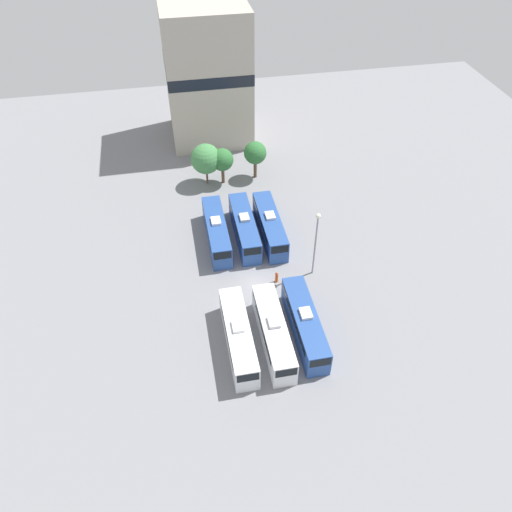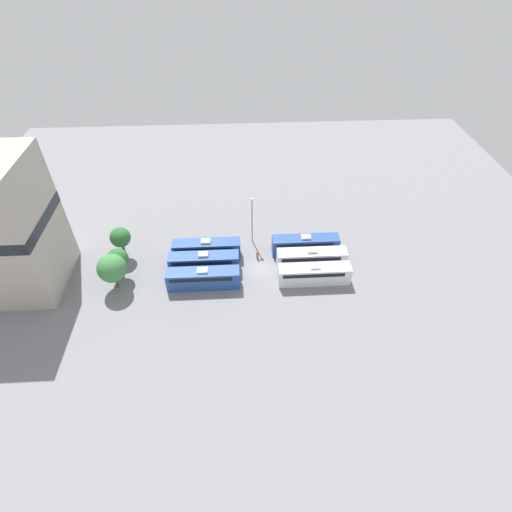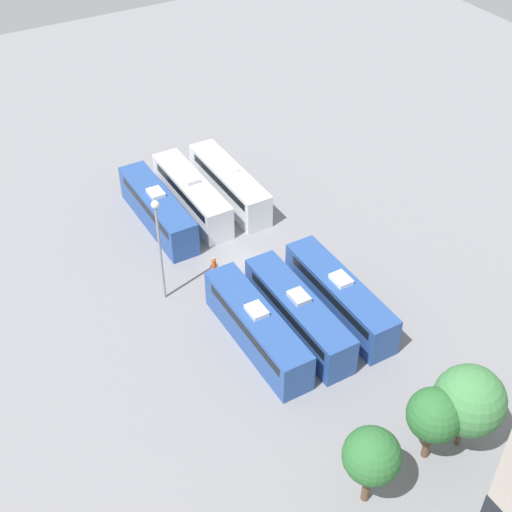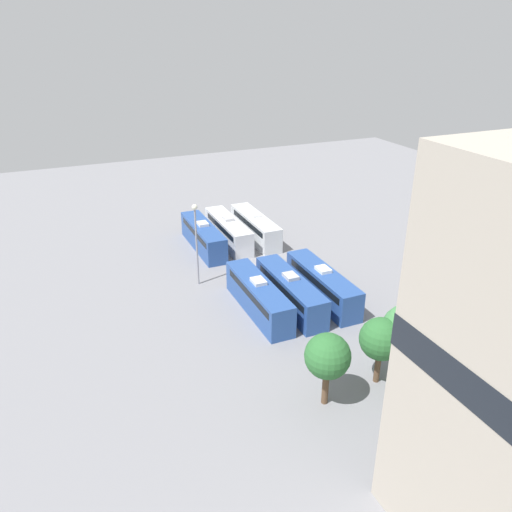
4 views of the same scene
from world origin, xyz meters
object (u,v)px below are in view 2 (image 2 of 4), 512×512
Objects in this scene: bus_1 at (311,258)px; bus_4 at (204,262)px; depot_building at (1,227)px; tree_1 at (118,259)px; bus_0 at (314,274)px; light_pole at (252,213)px; bus_3 at (203,278)px; tree_0 at (112,268)px; tree_2 at (120,238)px; worker_person at (257,255)px; bus_2 at (305,244)px; bus_5 at (206,249)px.

bus_4 is at bearing 89.92° from bus_1.
depot_building reaches higher than bus_1.
bus_1 is at bearing -88.25° from tree_1.
bus_1 is (3.75, -0.17, 0.00)m from bus_0.
light_pole reaches higher than bus_1.
tree_0 is (0.37, 13.66, 2.45)m from bus_3.
bus_3 is at bearing 89.85° from bus_0.
bus_0 is 3.75m from bus_1.
light_pole is 1.62× the size of tree_1.
bus_4 is at bearing -106.53° from tree_2.
bus_4 is (3.73, 0.03, 0.00)m from bus_3.
worker_person is 7.16m from light_pole.
bus_1 is 17.79m from bus_4.
bus_1 is at bearing -83.94° from tree_0.
bus_0 is 1.78× the size of tree_0.
light_pole is at bearing -37.45° from bus_3.
tree_2 is 16.72m from depot_building.
bus_2 is (3.58, 0.50, 0.00)m from bus_1.
bus_1 and bus_2 have the same top height.
bus_3 is at bearing 124.28° from worker_person.
worker_person is at bearing 98.21° from bus_2.
light_pole reaches higher than bus_4.
worker_person is 0.29× the size of tree_1.
bus_0 is at bearing -90.76° from tree_0.
light_pole is 37.79m from depot_building.
tree_0 reaches higher than bus_5.
depot_building reaches higher than bus_5.
bus_1 is at bearing -126.74° from light_pole.
bus_0 is at bearing -177.43° from bus_2.
bus_1 is 1.00× the size of bus_3.
tree_2 reaches higher than bus_2.
tree_0 is (-10.42, 21.92, -1.90)m from light_pole.
bus_0 and bus_2 have the same top height.
tree_2 is at bearing 82.56° from bus_1.
tree_0 is (-3.34, 31.41, 2.45)m from bus_1.
tree_2 is (0.75, 14.12, 2.44)m from bus_5.
bus_3 reaches higher than worker_person.
worker_person is 23.11m from tree_2.
depot_building reaches higher than tree_0.
depot_building is at bearing 80.64° from tree_0.
tree_2 is (7.47, 0.21, -0.01)m from tree_0.
bus_3 is 16.11m from tree_2.
tree_2 is at bearing 86.96° from bus_5.
tree_0 reaches higher than bus_1.
tree_0 is 1.08× the size of tree_2.
bus_0 and bus_5 have the same top height.
bus_2 is 30.98m from tree_1.
tree_2 is (4.11, 13.83, 2.44)m from bus_4.
tree_2 reaches higher than tree_1.
depot_building is at bearing 89.87° from tree_1.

